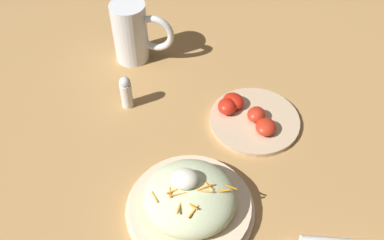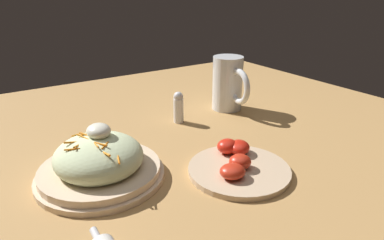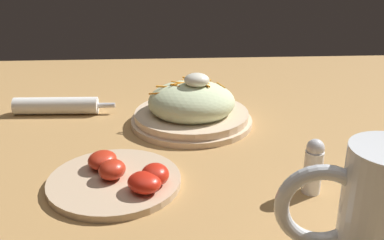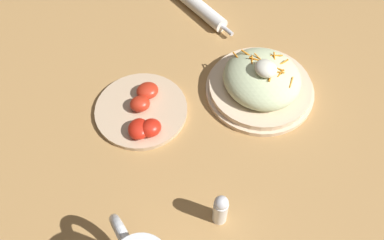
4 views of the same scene
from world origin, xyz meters
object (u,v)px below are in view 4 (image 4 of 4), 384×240
(tomato_plate, at_px, (142,111))
(salt_shaker, at_px, (221,209))
(salad_plate, at_px, (261,82))
(napkin_roll, at_px, (200,8))

(tomato_plate, distance_m, salt_shaker, 0.28)
(salt_shaker, bearing_deg, salad_plate, 120.36)
(salad_plate, height_order, napkin_roll, salad_plate)
(salad_plate, bearing_deg, tomato_plate, -117.41)
(napkin_roll, bearing_deg, salad_plate, -14.19)
(napkin_roll, distance_m, salt_shaker, 0.55)
(salt_shaker, bearing_deg, napkin_roll, 142.11)
(napkin_roll, relative_size, salt_shaker, 2.52)
(napkin_roll, distance_m, tomato_plate, 0.34)
(salad_plate, distance_m, napkin_roll, 0.28)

